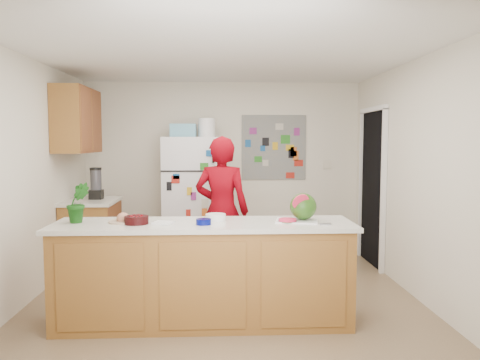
{
  "coord_description": "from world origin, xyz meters",
  "views": [
    {
      "loc": [
        -0.06,
        -4.64,
        1.65
      ],
      "look_at": [
        0.16,
        0.2,
        1.24
      ],
      "focal_mm": 35.0,
      "sensor_mm": 36.0,
      "label": 1
    }
  ],
  "objects_px": {
    "person": "(222,211)",
    "watermelon": "(303,207)",
    "refrigerator": "(191,198)",
    "cherry_bowl": "(136,220)"
  },
  "relations": [
    {
      "from": "person",
      "to": "watermelon",
      "type": "height_order",
      "value": "person"
    },
    {
      "from": "watermelon",
      "to": "person",
      "type": "bearing_deg",
      "value": 123.8
    },
    {
      "from": "person",
      "to": "watermelon",
      "type": "relative_size",
      "value": 7.04
    },
    {
      "from": "refrigerator",
      "to": "watermelon",
      "type": "distance_m",
      "value": 2.62
    },
    {
      "from": "person",
      "to": "cherry_bowl",
      "type": "xyz_separation_m",
      "value": [
        -0.76,
        -1.18,
        0.1
      ]
    },
    {
      "from": "person",
      "to": "watermelon",
      "type": "bearing_deg",
      "value": 136.7
    },
    {
      "from": "person",
      "to": "cherry_bowl",
      "type": "distance_m",
      "value": 1.4
    },
    {
      "from": "cherry_bowl",
      "to": "person",
      "type": "bearing_deg",
      "value": 57.23
    },
    {
      "from": "watermelon",
      "to": "cherry_bowl",
      "type": "xyz_separation_m",
      "value": [
        -1.49,
        -0.08,
        -0.1
      ]
    },
    {
      "from": "person",
      "to": "cherry_bowl",
      "type": "bearing_deg",
      "value": 70.14
    }
  ]
}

